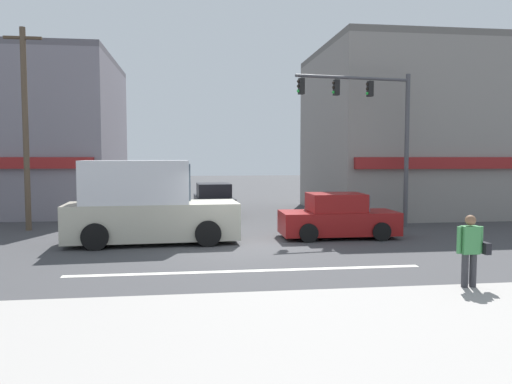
{
  "coord_description": "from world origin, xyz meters",
  "views": [
    {
      "loc": [
        -1.43,
        -15.78,
        2.87
      ],
      "look_at": [
        0.95,
        2.0,
        1.6
      ],
      "focal_mm": 35.0,
      "sensor_mm": 36.0,
      "label": 1
    }
  ],
  "objects_px": {
    "street_tree": "(368,135)",
    "box_truck_waiting_far": "(147,206)",
    "sedan_crossing_center": "(214,201)",
    "pedestrian_foreground_with_bag": "(471,249)",
    "utility_pole_near_left": "(25,126)",
    "traffic_light_mast": "(378,121)",
    "sedan_crossing_rightbound": "(338,218)",
    "utility_pole_far_right": "(381,130)"
  },
  "relations": [
    {
      "from": "sedan_crossing_rightbound",
      "to": "sedan_crossing_center",
      "type": "relative_size",
      "value": 0.99
    },
    {
      "from": "street_tree",
      "to": "sedan_crossing_center",
      "type": "xyz_separation_m",
      "value": [
        -7.41,
        1.05,
        -3.19
      ]
    },
    {
      "from": "utility_pole_near_left",
      "to": "utility_pole_far_right",
      "type": "relative_size",
      "value": 0.96
    },
    {
      "from": "utility_pole_near_left",
      "to": "traffic_light_mast",
      "type": "bearing_deg",
      "value": -4.69
    },
    {
      "from": "traffic_light_mast",
      "to": "box_truck_waiting_far",
      "type": "bearing_deg",
      "value": -164.57
    },
    {
      "from": "utility_pole_near_left",
      "to": "box_truck_waiting_far",
      "type": "xyz_separation_m",
      "value": [
        4.83,
        -3.59,
        -2.79
      ]
    },
    {
      "from": "utility_pole_near_left",
      "to": "traffic_light_mast",
      "type": "distance_m",
      "value": 13.79
    },
    {
      "from": "utility_pole_near_left",
      "to": "sedan_crossing_rightbound",
      "type": "xyz_separation_m",
      "value": [
        11.46,
        -3.32,
        -3.34
      ]
    },
    {
      "from": "street_tree",
      "to": "pedestrian_foreground_with_bag",
      "type": "xyz_separation_m",
      "value": [
        -2.79,
        -13.69,
        -2.95
      ]
    },
    {
      "from": "traffic_light_mast",
      "to": "sedan_crossing_rightbound",
      "type": "height_order",
      "value": "traffic_light_mast"
    },
    {
      "from": "traffic_light_mast",
      "to": "box_truck_waiting_far",
      "type": "relative_size",
      "value": 1.09
    },
    {
      "from": "traffic_light_mast",
      "to": "sedan_crossing_rightbound",
      "type": "distance_m",
      "value": 4.79
    },
    {
      "from": "utility_pole_near_left",
      "to": "sedan_crossing_rightbound",
      "type": "bearing_deg",
      "value": -16.16
    },
    {
      "from": "utility_pole_near_left",
      "to": "sedan_crossing_rightbound",
      "type": "relative_size",
      "value": 1.89
    },
    {
      "from": "utility_pole_far_right",
      "to": "pedestrian_foreground_with_bag",
      "type": "xyz_separation_m",
      "value": [
        -3.87,
        -14.75,
        -3.25
      ]
    },
    {
      "from": "utility_pole_far_right",
      "to": "pedestrian_foreground_with_bag",
      "type": "relative_size",
      "value": 4.85
    },
    {
      "from": "utility_pole_near_left",
      "to": "sedan_crossing_rightbound",
      "type": "distance_m",
      "value": 12.39
    },
    {
      "from": "street_tree",
      "to": "utility_pole_far_right",
      "type": "bearing_deg",
      "value": 44.56
    },
    {
      "from": "utility_pole_far_right",
      "to": "box_truck_waiting_far",
      "type": "bearing_deg",
      "value": -145.7
    },
    {
      "from": "sedan_crossing_rightbound",
      "to": "utility_pole_near_left",
      "type": "bearing_deg",
      "value": 163.84
    },
    {
      "from": "sedan_crossing_rightbound",
      "to": "pedestrian_foreground_with_bag",
      "type": "distance_m",
      "value": 7.49
    },
    {
      "from": "box_truck_waiting_far",
      "to": "sedan_crossing_center",
      "type": "xyz_separation_m",
      "value": [
        2.57,
        7.53,
        -0.54
      ]
    },
    {
      "from": "traffic_light_mast",
      "to": "utility_pole_near_left",
      "type": "bearing_deg",
      "value": 175.31
    },
    {
      "from": "traffic_light_mast",
      "to": "street_tree",
      "type": "bearing_deg",
      "value": 74.98
    },
    {
      "from": "street_tree",
      "to": "traffic_light_mast",
      "type": "xyz_separation_m",
      "value": [
        -1.08,
        -4.03,
        0.4
      ]
    },
    {
      "from": "utility_pole_near_left",
      "to": "utility_pole_far_right",
      "type": "bearing_deg",
      "value": 14.0
    },
    {
      "from": "pedestrian_foreground_with_bag",
      "to": "utility_pole_near_left",
      "type": "bearing_deg",
      "value": 138.12
    },
    {
      "from": "utility_pole_far_right",
      "to": "sedan_crossing_center",
      "type": "height_order",
      "value": "utility_pole_far_right"
    },
    {
      "from": "utility_pole_far_right",
      "to": "sedan_crossing_rightbound",
      "type": "relative_size",
      "value": 1.97
    },
    {
      "from": "traffic_light_mast",
      "to": "pedestrian_foreground_with_bag",
      "type": "relative_size",
      "value": 3.71
    },
    {
      "from": "traffic_light_mast",
      "to": "sedan_crossing_rightbound",
      "type": "bearing_deg",
      "value": -136.13
    },
    {
      "from": "sedan_crossing_rightbound",
      "to": "box_truck_waiting_far",
      "type": "bearing_deg",
      "value": -177.71
    },
    {
      "from": "box_truck_waiting_far",
      "to": "pedestrian_foreground_with_bag",
      "type": "height_order",
      "value": "box_truck_waiting_far"
    },
    {
      "from": "traffic_light_mast",
      "to": "sedan_crossing_center",
      "type": "height_order",
      "value": "traffic_light_mast"
    },
    {
      "from": "traffic_light_mast",
      "to": "sedan_crossing_center",
      "type": "relative_size",
      "value": 1.49
    },
    {
      "from": "sedan_crossing_rightbound",
      "to": "sedan_crossing_center",
      "type": "bearing_deg",
      "value": 119.15
    },
    {
      "from": "sedan_crossing_rightbound",
      "to": "sedan_crossing_center",
      "type": "height_order",
      "value": "same"
    },
    {
      "from": "pedestrian_foreground_with_bag",
      "to": "sedan_crossing_center",
      "type": "bearing_deg",
      "value": 107.43
    },
    {
      "from": "street_tree",
      "to": "box_truck_waiting_far",
      "type": "bearing_deg",
      "value": -147.0
    },
    {
      "from": "sedan_crossing_rightbound",
      "to": "sedan_crossing_center",
      "type": "distance_m",
      "value": 8.32
    },
    {
      "from": "utility_pole_far_right",
      "to": "traffic_light_mast",
      "type": "distance_m",
      "value": 5.53
    },
    {
      "from": "street_tree",
      "to": "sedan_crossing_center",
      "type": "bearing_deg",
      "value": 171.97
    }
  ]
}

